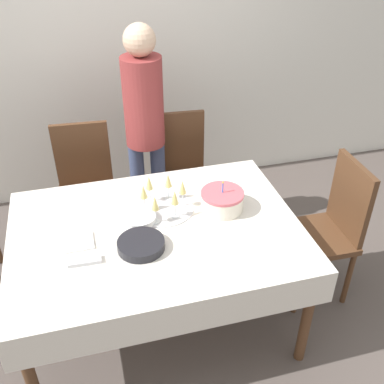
{
  "coord_description": "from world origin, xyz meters",
  "views": [
    {
      "loc": [
        -0.32,
        -1.96,
        2.32
      ],
      "look_at": [
        0.25,
        0.13,
        0.86
      ],
      "focal_mm": 42.0,
      "sensor_mm": 36.0,
      "label": 1
    }
  ],
  "objects_px": {
    "dining_chair_far_right": "(181,171)",
    "birthday_cake": "(222,201)",
    "champagne_tray": "(162,199)",
    "dining_chair_far_left": "(86,184)",
    "plate_stack_main": "(141,245)",
    "plate_stack_dessert": "(139,218)",
    "person_standing": "(144,118)",
    "dining_chair_right_end": "(330,225)"
  },
  "relations": [
    {
      "from": "dining_chair_far_right",
      "to": "birthday_cake",
      "type": "bearing_deg",
      "value": -86.31
    },
    {
      "from": "champagne_tray",
      "to": "dining_chair_far_left",
      "type": "bearing_deg",
      "value": 120.35
    },
    {
      "from": "champagne_tray",
      "to": "plate_stack_main",
      "type": "bearing_deg",
      "value": -119.98
    },
    {
      "from": "champagne_tray",
      "to": "plate_stack_dessert",
      "type": "xyz_separation_m",
      "value": [
        -0.16,
        -0.08,
        -0.05
      ]
    },
    {
      "from": "birthday_cake",
      "to": "plate_stack_dessert",
      "type": "height_order",
      "value": "birthday_cake"
    },
    {
      "from": "plate_stack_main",
      "to": "dining_chair_far_right",
      "type": "bearing_deg",
      "value": 65.74
    },
    {
      "from": "dining_chair_far_left",
      "to": "champagne_tray",
      "type": "xyz_separation_m",
      "value": [
        0.43,
        -0.73,
        0.28
      ]
    },
    {
      "from": "dining_chair_far_left",
      "to": "person_standing",
      "type": "distance_m",
      "value": 0.65
    },
    {
      "from": "dining_chair_far_right",
      "to": "birthday_cake",
      "type": "distance_m",
      "value": 0.86
    },
    {
      "from": "champagne_tray",
      "to": "birthday_cake",
      "type": "bearing_deg",
      "value": -14.78
    },
    {
      "from": "dining_chair_far_right",
      "to": "champagne_tray",
      "type": "bearing_deg",
      "value": -111.59
    },
    {
      "from": "plate_stack_dessert",
      "to": "dining_chair_right_end",
      "type": "bearing_deg",
      "value": -4.42
    },
    {
      "from": "birthday_cake",
      "to": "champagne_tray",
      "type": "relative_size",
      "value": 0.67
    },
    {
      "from": "dining_chair_far_right",
      "to": "plate_stack_dessert",
      "type": "relative_size",
      "value": 4.79
    },
    {
      "from": "dining_chair_right_end",
      "to": "champagne_tray",
      "type": "height_order",
      "value": "dining_chair_right_end"
    },
    {
      "from": "dining_chair_far_left",
      "to": "person_standing",
      "type": "bearing_deg",
      "value": 4.34
    },
    {
      "from": "plate_stack_dessert",
      "to": "person_standing",
      "type": "bearing_deg",
      "value": 76.89
    },
    {
      "from": "dining_chair_right_end",
      "to": "birthday_cake",
      "type": "xyz_separation_m",
      "value": [
        -0.71,
        0.08,
        0.26
      ]
    },
    {
      "from": "birthday_cake",
      "to": "plate_stack_main",
      "type": "bearing_deg",
      "value": -156.58
    },
    {
      "from": "plate_stack_main",
      "to": "plate_stack_dessert",
      "type": "distance_m",
      "value": 0.24
    },
    {
      "from": "dining_chair_far_right",
      "to": "plate_stack_main",
      "type": "distance_m",
      "value": 1.17
    },
    {
      "from": "champagne_tray",
      "to": "plate_stack_dessert",
      "type": "bearing_deg",
      "value": -152.99
    },
    {
      "from": "dining_chair_far_left",
      "to": "plate_stack_dessert",
      "type": "relative_size",
      "value": 4.79
    },
    {
      "from": "dining_chair_right_end",
      "to": "plate_stack_main",
      "type": "distance_m",
      "value": 1.27
    },
    {
      "from": "plate_stack_main",
      "to": "plate_stack_dessert",
      "type": "height_order",
      "value": "plate_stack_main"
    },
    {
      "from": "champagne_tray",
      "to": "person_standing",
      "type": "xyz_separation_m",
      "value": [
        0.04,
        0.77,
        0.17
      ]
    },
    {
      "from": "dining_chair_far_left",
      "to": "plate_stack_dessert",
      "type": "xyz_separation_m",
      "value": [
        0.27,
        -0.81,
        0.23
      ]
    },
    {
      "from": "plate_stack_dessert",
      "to": "champagne_tray",
      "type": "bearing_deg",
      "value": 27.01
    },
    {
      "from": "birthday_cake",
      "to": "plate_stack_dessert",
      "type": "xyz_separation_m",
      "value": [
        -0.5,
        0.01,
        -0.04
      ]
    },
    {
      "from": "dining_chair_right_end",
      "to": "plate_stack_main",
      "type": "xyz_separation_m",
      "value": [
        -1.24,
        -0.14,
        0.23
      ]
    },
    {
      "from": "birthday_cake",
      "to": "plate_stack_main",
      "type": "distance_m",
      "value": 0.57
    },
    {
      "from": "champagne_tray",
      "to": "plate_stack_main",
      "type": "height_order",
      "value": "champagne_tray"
    },
    {
      "from": "champagne_tray",
      "to": "person_standing",
      "type": "relative_size",
      "value": 0.23
    },
    {
      "from": "dining_chair_far_left",
      "to": "plate_stack_main",
      "type": "bearing_deg",
      "value": -76.87
    },
    {
      "from": "dining_chair_right_end",
      "to": "person_standing",
      "type": "bearing_deg",
      "value": 137.18
    },
    {
      "from": "person_standing",
      "to": "birthday_cake",
      "type": "bearing_deg",
      "value": -70.58
    },
    {
      "from": "plate_stack_dessert",
      "to": "dining_chair_far_right",
      "type": "bearing_deg",
      "value": 61.17
    },
    {
      "from": "dining_chair_right_end",
      "to": "plate_stack_dessert",
      "type": "height_order",
      "value": "dining_chair_right_end"
    },
    {
      "from": "dining_chair_far_left",
      "to": "dining_chair_right_end",
      "type": "relative_size",
      "value": 1.0
    },
    {
      "from": "person_standing",
      "to": "dining_chair_far_right",
      "type": "bearing_deg",
      "value": -8.14
    },
    {
      "from": "champagne_tray",
      "to": "dining_chair_right_end",
      "type": "bearing_deg",
      "value": -9.36
    },
    {
      "from": "dining_chair_far_left",
      "to": "dining_chair_far_right",
      "type": "bearing_deg",
      "value": -0.0
    }
  ]
}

